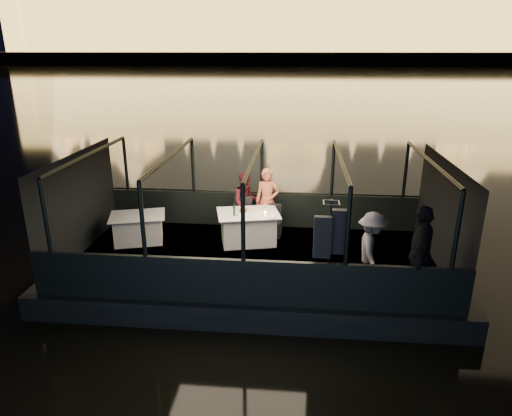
# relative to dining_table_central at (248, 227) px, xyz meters

# --- Properties ---
(river_water) EXTENTS (500.00, 500.00, 0.00)m
(river_water) POSITION_rel_dining_table_central_xyz_m (0.23, 79.15, -0.89)
(river_water) COLOR black
(river_water) RESTS_ON ground
(boat_hull) EXTENTS (8.60, 4.40, 1.00)m
(boat_hull) POSITION_rel_dining_table_central_xyz_m (0.23, -0.85, -0.89)
(boat_hull) COLOR black
(boat_hull) RESTS_ON river_water
(boat_deck) EXTENTS (8.00, 4.00, 0.04)m
(boat_deck) POSITION_rel_dining_table_central_xyz_m (0.23, -0.85, -0.41)
(boat_deck) COLOR black
(boat_deck) RESTS_ON boat_hull
(gunwale_port) EXTENTS (8.00, 0.08, 0.90)m
(gunwale_port) POSITION_rel_dining_table_central_xyz_m (0.23, 1.15, 0.06)
(gunwale_port) COLOR black
(gunwale_port) RESTS_ON boat_deck
(gunwale_starboard) EXTENTS (8.00, 0.08, 0.90)m
(gunwale_starboard) POSITION_rel_dining_table_central_xyz_m (0.23, -2.85, 0.06)
(gunwale_starboard) COLOR black
(gunwale_starboard) RESTS_ON boat_deck
(cabin_glass_port) EXTENTS (8.00, 0.02, 1.40)m
(cabin_glass_port) POSITION_rel_dining_table_central_xyz_m (0.23, 1.15, 1.21)
(cabin_glass_port) COLOR #99B2B2
(cabin_glass_port) RESTS_ON gunwale_port
(cabin_glass_starboard) EXTENTS (8.00, 0.02, 1.40)m
(cabin_glass_starboard) POSITION_rel_dining_table_central_xyz_m (0.23, -2.85, 1.21)
(cabin_glass_starboard) COLOR #99B2B2
(cabin_glass_starboard) RESTS_ON gunwale_starboard
(cabin_roof_glass) EXTENTS (8.00, 4.00, 0.02)m
(cabin_roof_glass) POSITION_rel_dining_table_central_xyz_m (0.23, -0.85, 1.91)
(cabin_roof_glass) COLOR #99B2B2
(cabin_roof_glass) RESTS_ON boat_deck
(end_wall_fore) EXTENTS (0.02, 4.00, 2.30)m
(end_wall_fore) POSITION_rel_dining_table_central_xyz_m (-3.77, -0.85, 0.76)
(end_wall_fore) COLOR black
(end_wall_fore) RESTS_ON boat_deck
(end_wall_aft) EXTENTS (0.02, 4.00, 2.30)m
(end_wall_aft) POSITION_rel_dining_table_central_xyz_m (4.23, -0.85, 0.76)
(end_wall_aft) COLOR black
(end_wall_aft) RESTS_ON boat_deck
(canopy_ribs) EXTENTS (8.00, 4.00, 2.30)m
(canopy_ribs) POSITION_rel_dining_table_central_xyz_m (0.23, -0.85, 0.76)
(canopy_ribs) COLOR black
(canopy_ribs) RESTS_ON boat_deck
(embankment) EXTENTS (400.00, 140.00, 6.00)m
(embankment) POSITION_rel_dining_table_central_xyz_m (0.23, 209.15, 0.11)
(embankment) COLOR #423D33
(embankment) RESTS_ON ground
(dining_table_central) EXTENTS (1.65, 1.36, 0.77)m
(dining_table_central) POSITION_rel_dining_table_central_xyz_m (0.00, 0.00, 0.00)
(dining_table_central) COLOR silver
(dining_table_central) RESTS_ON boat_deck
(dining_table_aft) EXTENTS (1.50, 1.26, 0.69)m
(dining_table_aft) POSITION_rel_dining_table_central_xyz_m (-2.66, -0.20, 0.00)
(dining_table_aft) COLOR silver
(dining_table_aft) RESTS_ON boat_deck
(chair_port_left) EXTENTS (0.48, 0.48, 0.95)m
(chair_port_left) POSITION_rel_dining_table_central_xyz_m (-0.19, 0.45, 0.06)
(chair_port_left) COLOR black
(chair_port_left) RESTS_ON boat_deck
(chair_port_right) EXTENTS (0.41, 0.41, 0.79)m
(chair_port_right) POSITION_rel_dining_table_central_xyz_m (0.59, 0.45, 0.06)
(chair_port_right) COLOR black
(chair_port_right) RESTS_ON boat_deck
(coat_stand) EXTENTS (0.65, 0.57, 1.99)m
(coat_stand) POSITION_rel_dining_table_central_xyz_m (1.75, -2.60, 0.51)
(coat_stand) COLOR black
(coat_stand) RESTS_ON boat_deck
(person_woman_coral) EXTENTS (0.60, 0.40, 1.67)m
(person_woman_coral) POSITION_rel_dining_table_central_xyz_m (0.41, 0.72, 0.36)
(person_woman_coral) COLOR #D86E4E
(person_woman_coral) RESTS_ON boat_deck
(person_man_maroon) EXTENTS (0.90, 0.80, 1.55)m
(person_man_maroon) POSITION_rel_dining_table_central_xyz_m (-0.13, 0.72, 0.36)
(person_man_maroon) COLOR #451317
(person_man_maroon) RESTS_ON boat_deck
(passenger_stripe) EXTENTS (0.58, 1.00, 1.52)m
(passenger_stripe) POSITION_rel_dining_table_central_xyz_m (2.63, -1.86, 0.47)
(passenger_stripe) COLOR silver
(passenger_stripe) RESTS_ON boat_deck
(passenger_dark) EXTENTS (0.76, 1.19, 1.88)m
(passenger_dark) POSITION_rel_dining_table_central_xyz_m (3.41, -2.40, 0.47)
(passenger_dark) COLOR black
(passenger_dark) RESTS_ON boat_deck
(wine_bottle) EXTENTS (0.07, 0.07, 0.28)m
(wine_bottle) POSITION_rel_dining_table_central_xyz_m (-0.30, -0.21, 0.53)
(wine_bottle) COLOR #153C1F
(wine_bottle) RESTS_ON dining_table_central
(bread_basket) EXTENTS (0.21, 0.21, 0.07)m
(bread_basket) POSITION_rel_dining_table_central_xyz_m (-0.13, 0.08, 0.42)
(bread_basket) COLOR brown
(bread_basket) RESTS_ON dining_table_central
(amber_candle) EXTENTS (0.08, 0.08, 0.09)m
(amber_candle) POSITION_rel_dining_table_central_xyz_m (0.42, -0.14, 0.42)
(amber_candle) COLOR #F9953E
(amber_candle) RESTS_ON dining_table_central
(plate_near) EXTENTS (0.31, 0.31, 0.02)m
(plate_near) POSITION_rel_dining_table_central_xyz_m (0.59, -0.24, 0.39)
(plate_near) COLOR white
(plate_near) RESTS_ON dining_table_central
(plate_far) EXTENTS (0.33, 0.33, 0.02)m
(plate_far) POSITION_rel_dining_table_central_xyz_m (-0.05, 0.17, 0.39)
(plate_far) COLOR white
(plate_far) RESTS_ON dining_table_central
(wine_glass_white) EXTENTS (0.09, 0.09, 0.21)m
(wine_glass_white) POSITION_rel_dining_table_central_xyz_m (-0.22, -0.24, 0.48)
(wine_glass_white) COLOR white
(wine_glass_white) RESTS_ON dining_table_central
(wine_glass_red) EXTENTS (0.08, 0.08, 0.18)m
(wine_glass_red) POSITION_rel_dining_table_central_xyz_m (0.39, 0.05, 0.48)
(wine_glass_red) COLOR silver
(wine_glass_red) RESTS_ON dining_table_central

